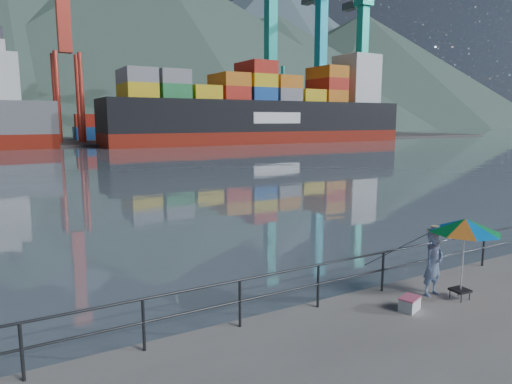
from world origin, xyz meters
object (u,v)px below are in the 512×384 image
Objects in this scene: container_ship at (271,111)px; beach_umbrella at (465,226)px; fisherman at (433,264)px; cooler_bag at (409,304)px.

beach_umbrella is at bearing -118.21° from container_ship.
fisherman is 78.89m from container_ship.
beach_umbrella is 79.14m from container_ship.
beach_umbrella is 0.03× the size of container_ship.
fisherman is 0.03× the size of container_ship.
cooler_bag is at bearing -166.46° from fisherman.
beach_umbrella is at bearing -25.26° from cooler_bag.
cooler_bag is 0.01× the size of container_ship.
beach_umbrella is (0.35, -0.53, 1.01)m from fisherman.
fisherman is 0.80× the size of beach_umbrella.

